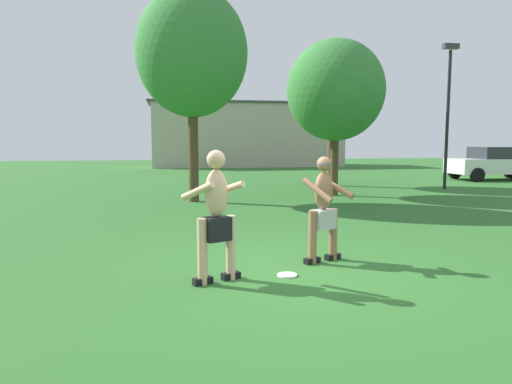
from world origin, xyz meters
The scene contains 10 objects.
ground_plane centered at (0.00, 0.00, 0.00)m, with size 80.00×80.00×0.00m, color #2D6628.
player_with_cap centered at (0.50, 0.54, 0.89)m, with size 0.80×0.66×1.64m.
player_in_black centered at (-1.22, -0.19, 0.93)m, with size 0.85×0.69×1.75m.
frisbee centered at (-0.24, -0.11, 0.01)m, with size 0.28×0.28×0.03m, color white.
car_white_near_post centered at (13.55, 13.53, 0.82)m, with size 4.36×2.14×1.58m.
lamp_post centered at (8.72, 10.17, 3.41)m, with size 0.60×0.24×5.53m.
outbuilding_behind_lot centered at (3.75, 27.84, 2.32)m, with size 14.17×4.84×4.63m.
tree_left_field centered at (3.68, 8.84, 3.54)m, with size 3.28×3.28×5.25m.
tree_right_field centered at (4.76, 12.20, 4.19)m, with size 3.20×3.20×5.75m.
tree_behind_players centered at (-1.12, 8.09, 4.47)m, with size 3.34×3.34×6.39m.
Camera 1 is at (-1.79, -6.18, 1.87)m, focal length 32.41 mm.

